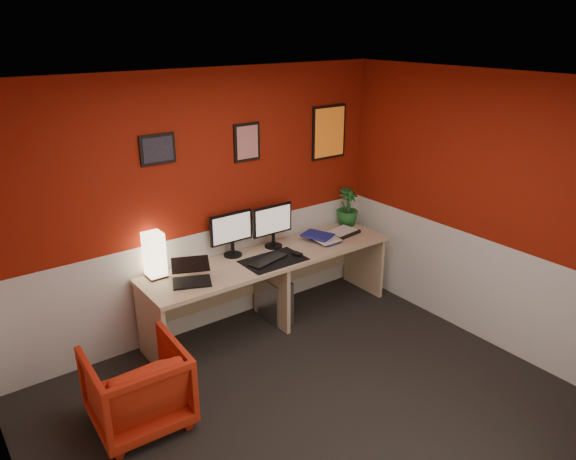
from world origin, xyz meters
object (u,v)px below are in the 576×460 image
object	(u,v)px
monitor_right	(273,220)
pc_tower	(274,298)
shoji_lamp	(155,256)
monitor_left	(232,228)
armchair	(137,387)
zen_tray	(342,233)
desk	(271,289)
laptop	(191,272)
potted_plant	(348,207)

from	to	relation	value
monitor_right	pc_tower	world-z (taller)	monitor_right
shoji_lamp	monitor_left	size ratio (longest dim) A/B	0.69
armchair	monitor_left	bearing A→B (deg)	-145.48
zen_tray	monitor_left	bearing A→B (deg)	171.03
pc_tower	monitor_right	bearing A→B (deg)	56.84
monitor_left	pc_tower	size ratio (longest dim) A/B	1.29
shoji_lamp	zen_tray	world-z (taller)	shoji_lamp
desk	armchair	bearing A→B (deg)	-159.30
laptop	zen_tray	size ratio (longest dim) A/B	0.94
zen_tray	potted_plant	distance (m)	0.35
laptop	armchair	xyz separation A→B (m)	(-0.76, -0.55, -0.52)
armchair	desk	bearing A→B (deg)	-156.92
desk	monitor_left	world-z (taller)	monitor_left
shoji_lamp	laptop	bearing A→B (deg)	-57.01
laptop	pc_tower	distance (m)	1.15
zen_tray	potted_plant	xyz separation A→B (m)	(0.23, 0.17, 0.20)
monitor_left	monitor_right	xyz separation A→B (m)	(0.45, -0.05, 0.00)
laptop	potted_plant	bearing A→B (deg)	31.10
laptop	armchair	distance (m)	1.08
shoji_lamp	monitor_left	distance (m)	0.80
monitor_left	armchair	distance (m)	1.76
laptop	potted_plant	world-z (taller)	potted_plant
laptop	zen_tray	bearing A→B (deg)	26.83
shoji_lamp	pc_tower	bearing A→B (deg)	-8.28
shoji_lamp	monitor_left	bearing A→B (deg)	0.00
armchair	pc_tower	bearing A→B (deg)	-155.88
shoji_lamp	armchair	distance (m)	1.20
monitor_left	shoji_lamp	bearing A→B (deg)	-180.00
zen_tray	armchair	xyz separation A→B (m)	(-2.61, -0.66, -0.43)
desk	monitor_right	bearing A→B (deg)	48.90
armchair	laptop	bearing A→B (deg)	-141.77
desk	zen_tray	size ratio (longest dim) A/B	7.43
monitor_right	laptop	bearing A→B (deg)	-166.42
desk	laptop	bearing A→B (deg)	-175.32
zen_tray	pc_tower	bearing A→B (deg)	178.20
desk	monitor_left	xyz separation A→B (m)	(-0.29, 0.23, 0.66)
monitor_left	monitor_right	world-z (taller)	same
laptop	armchair	bearing A→B (deg)	-120.67
shoji_lamp	potted_plant	bearing A→B (deg)	-0.66
monitor_left	potted_plant	size ratio (longest dim) A/B	1.36
desk	pc_tower	world-z (taller)	desk
desk	monitor_right	distance (m)	0.70
potted_plant	armchair	distance (m)	3.02
shoji_lamp	monitor_right	distance (m)	1.25
laptop	monitor_right	distance (m)	1.09
laptop	monitor_left	bearing A→B (deg)	50.39
laptop	desk	bearing A→B (deg)	28.15
zen_tray	armchair	size ratio (longest dim) A/B	0.50
monitor_right	armchair	xyz separation A→B (m)	(-1.81, -0.81, -0.70)
desk	monitor_left	size ratio (longest dim) A/B	4.48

